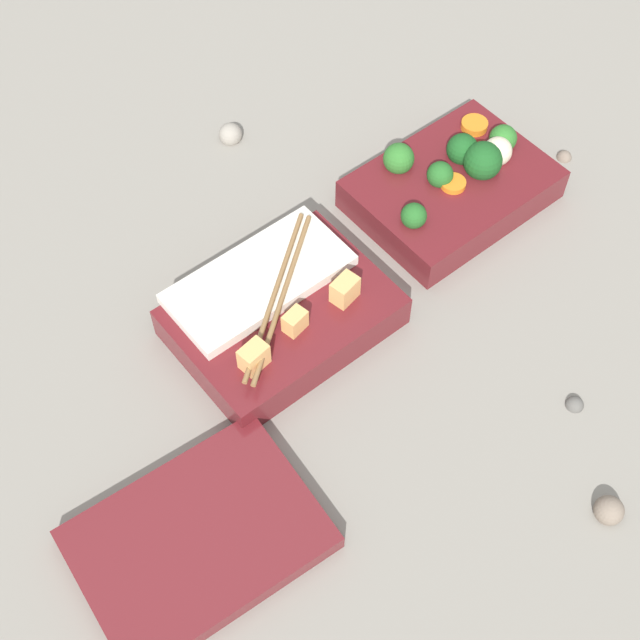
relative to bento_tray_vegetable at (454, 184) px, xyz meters
name	(u,v)px	position (x,y,z in m)	size (l,w,h in m)	color
ground_plane	(371,270)	(0.13, 0.02, -0.02)	(3.00, 3.00, 0.00)	gray
bento_tray_vegetable	(454,184)	(0.00, 0.00, 0.00)	(0.21, 0.15, 0.07)	maroon
bento_tray_rice	(277,309)	(0.25, 0.01, 0.00)	(0.21, 0.15, 0.06)	maroon
bento_lid	(198,539)	(0.44, 0.15, -0.01)	(0.20, 0.15, 0.02)	maroon
pebble_0	(575,403)	(0.09, 0.26, -0.02)	(0.02, 0.02, 0.02)	#595651
pebble_1	(609,510)	(0.15, 0.35, -0.02)	(0.03, 0.03, 0.03)	#7A6B5B
pebble_2	(565,155)	(-0.15, 0.04, -0.02)	(0.02, 0.02, 0.02)	#7A6B5B
pebble_3	(229,135)	(0.14, -0.23, -0.02)	(0.03, 0.03, 0.03)	gray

